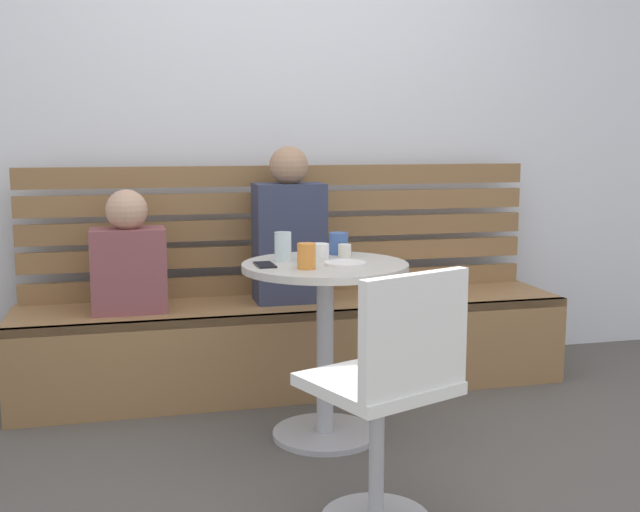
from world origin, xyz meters
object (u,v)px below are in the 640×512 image
cup_mug_blue (338,243)px  white_chair (390,390)px  person_adult (289,232)px  plate_small (345,263)px  cup_glass_tall (283,246)px  cup_ceramic_white (319,252)px  cafe_table (325,316)px  cup_tumbler_orange (306,256)px  phone_on_table (265,265)px  person_child_left (128,259)px  cup_espresso_small (345,251)px  booth_bench (296,345)px

cup_mug_blue → white_chair: bearing=-96.4°
person_adult → plate_small: 0.76m
person_adult → cup_mug_blue: (0.12, -0.47, 0.00)m
cup_glass_tall → plate_small: cup_glass_tall is taller
cup_ceramic_white → cup_glass_tall: 0.15m
cafe_table → cup_tumbler_orange: size_ratio=7.40×
phone_on_table → cup_tumbler_orange: bearing=-39.3°
cup_glass_tall → plate_small: bearing=-36.7°
cup_ceramic_white → person_adult: bearing=89.9°
white_chair → person_adult: (-0.01, 1.50, 0.32)m
person_child_left → cup_mug_blue: person_child_left is taller
cup_glass_tall → cup_ceramic_white: bearing=-9.6°
cup_espresso_small → cafe_table: bearing=-131.7°
cup_mug_blue → phone_on_table: size_ratio=0.68×
white_chair → cup_espresso_small: white_chair is taller
cafe_table → cup_glass_tall: (-0.15, 0.10, 0.28)m
cafe_table → cup_glass_tall: bearing=147.7°
cup_ceramic_white → white_chair: bearing=-89.5°
cup_espresso_small → plate_small: bearing=-105.1°
cup_tumbler_orange → phone_on_table: bearing=142.5°
cup_espresso_small → person_child_left: bearing=150.4°
white_chair → booth_bench: bearing=89.3°
white_chair → person_child_left: (-0.78, 1.45, 0.22)m
booth_bench → cup_tumbler_orange: 0.97m
cup_ceramic_white → cup_espresso_small: bearing=26.5°
booth_bench → cup_espresso_small: (0.10, -0.53, 0.55)m
white_chair → person_adult: 1.54m
person_adult → cafe_table: bearing=-89.6°
cup_mug_blue → booth_bench: bearing=102.4°
person_child_left → cup_espresso_small: 1.03m
cup_mug_blue → cup_glass_tall: cup_glass_tall is taller
person_adult → cup_tumbler_orange: bearing=-97.1°
person_child_left → phone_on_table: size_ratio=4.08×
booth_bench → cup_espresso_small: 0.77m
person_child_left → cup_tumbler_orange: bearing=-48.7°
person_adult → person_child_left: 0.78m
booth_bench → cafe_table: 0.73m
cup_ceramic_white → cup_mug_blue: 0.19m
booth_bench → cup_glass_tall: 0.83m
cup_ceramic_white → cup_tumbler_orange: cup_tumbler_orange is taller
person_child_left → cup_glass_tall: bearing=-41.4°
cup_mug_blue → phone_on_table: (-0.37, -0.23, -0.04)m
cafe_table → cup_ceramic_white: (-0.01, 0.07, 0.26)m
cup_espresso_small → cup_mug_blue: cup_mug_blue is taller
cup_mug_blue → cafe_table: bearing=-118.1°
cup_espresso_small → plate_small: (-0.05, -0.20, -0.02)m
person_adult → phone_on_table: 0.74m
cup_tumbler_orange → plate_small: bearing=16.6°
booth_bench → cup_mug_blue: 0.73m
cup_tumbler_orange → person_adult: bearing=82.9°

